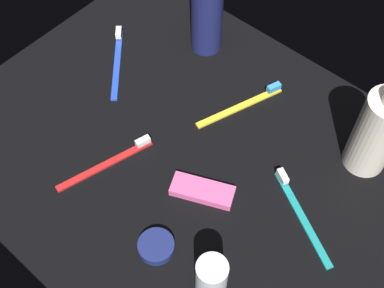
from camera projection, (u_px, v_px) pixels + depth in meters
ground_plane at (192, 155)px, 90.37cm from camera, size 84.00×64.00×1.20cm
lotion_bottle at (207, 9)px, 96.70cm from camera, size 6.07×6.07×21.14cm
bodywash_bottle at (377, 133)px, 82.33cm from camera, size 7.18×7.18×18.14cm
deodorant_stick at (211, 279)px, 72.56cm from camera, size 4.55×4.55×9.29cm
toothbrush_teal at (299, 211)px, 83.00cm from camera, size 16.41×9.61×2.10cm
toothbrush_red at (111, 161)px, 88.34cm from camera, size 6.29×17.59×2.10cm
toothbrush_yellow at (245, 103)px, 95.35cm from camera, size 7.31×17.32×2.10cm
toothbrush_blue at (117, 59)px, 101.58cm from camera, size 12.91×14.20×2.10cm
snack_bar_pink at (202, 191)px, 84.91cm from camera, size 11.13×7.90×1.50cm
cream_tin_left at (156, 246)px, 79.40cm from camera, size 5.70×5.70×1.63cm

